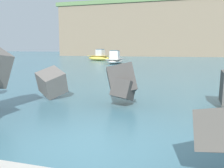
# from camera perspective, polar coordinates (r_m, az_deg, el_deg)

# --- Properties ---
(ground_plane) EXTENTS (400.00, 400.00, 0.00)m
(ground_plane) POSITION_cam_1_polar(r_m,az_deg,el_deg) (6.23, -4.72, -13.33)
(ground_plane) COLOR #42707F
(breakwater_jetty) EXTENTS (25.34, 7.51, 3.07)m
(breakwater_jetty) POSITION_cam_1_polar(r_m,az_deg,el_deg) (8.69, -4.04, 1.40)
(breakwater_jetty) COLOR #605B56
(breakwater_jetty) RESTS_ON ground
(boat_near_left) EXTENTS (5.03, 3.07, 2.25)m
(boat_near_left) POSITION_cam_1_polar(r_m,az_deg,el_deg) (49.37, -2.96, 6.13)
(boat_near_left) COLOR #EAC64C
(boat_near_left) RESTS_ON ground
(boat_near_centre) EXTENTS (2.27, 4.98, 2.06)m
(boat_near_centre) POSITION_cam_1_polar(r_m,az_deg,el_deg) (39.03, 0.73, 5.53)
(boat_near_centre) COLOR beige
(boat_near_centre) RESTS_ON ground
(headland_bluff) EXTENTS (78.25, 32.87, 17.31)m
(headland_bluff) POSITION_cam_1_polar(r_m,az_deg,el_deg) (92.62, 15.18, 11.64)
(headland_bluff) COLOR #756651
(headland_bluff) RESTS_ON ground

